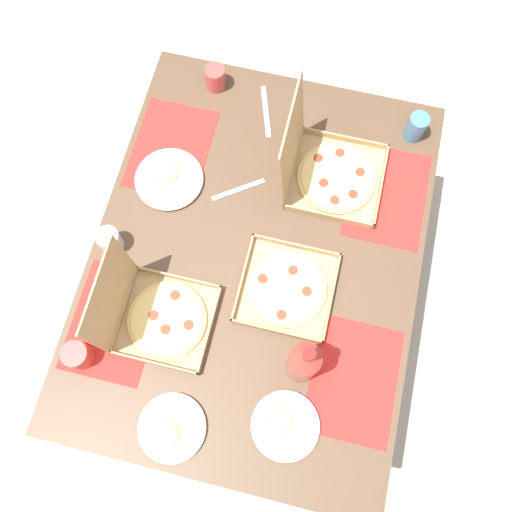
{
  "coord_description": "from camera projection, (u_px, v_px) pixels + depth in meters",
  "views": [
    {
      "loc": [
        -0.52,
        -0.13,
        2.42
      ],
      "look_at": [
        0.0,
        0.0,
        0.77
      ],
      "focal_mm": 37.4,
      "sensor_mm": 36.0,
      "label": 1
    }
  ],
  "objects": [
    {
      "name": "fork_by_far_right",
      "position": [
        238.0,
        190.0,
        1.8
      ],
      "size": [
        0.12,
        0.16,
        0.0
      ],
      "primitive_type": "cube",
      "rotation": [
        0.0,
        0.0,
        5.32
      ],
      "color": "#B7B7BC",
      "rests_on": "dining_table"
    },
    {
      "name": "plate_far_right",
      "position": [
        285.0,
        425.0,
        1.56
      ],
      "size": [
        0.2,
        0.2,
        0.03
      ],
      "color": "white",
      "rests_on": "dining_table"
    },
    {
      "name": "plate_near_left",
      "position": [
        169.0,
        179.0,
        1.81
      ],
      "size": [
        0.23,
        0.23,
        0.03
      ],
      "color": "white",
      "rests_on": "dining_table"
    },
    {
      "name": "cup_clear_left",
      "position": [
        416.0,
        127.0,
        1.82
      ],
      "size": [
        0.07,
        0.07,
        0.1
      ],
      "primitive_type": "cylinder",
      "color": "teal",
      "rests_on": "dining_table"
    },
    {
      "name": "placemat_near_left",
      "position": [
        354.0,
        380.0,
        1.61
      ],
      "size": [
        0.36,
        0.26,
        0.0
      ],
      "primitive_type": "cube",
      "color": "red",
      "rests_on": "dining_table"
    },
    {
      "name": "pizza_box_center",
      "position": [
        287.0,
        288.0,
        1.69
      ],
      "size": [
        0.29,
        0.29,
        0.04
      ],
      "color": "tan",
      "rests_on": "dining_table"
    },
    {
      "name": "pizza_box_corner_left",
      "position": [
        155.0,
        315.0,
        1.62
      ],
      "size": [
        0.28,
        0.29,
        0.32
      ],
      "color": "tan",
      "rests_on": "dining_table"
    },
    {
      "name": "plate_far_left",
      "position": [
        171.0,
        428.0,
        1.56
      ],
      "size": [
        0.2,
        0.2,
        0.03
      ],
      "color": "white",
      "rests_on": "dining_table"
    },
    {
      "name": "ground_plane",
      "position": [
        256.0,
        307.0,
        2.46
      ],
      "size": [
        6.0,
        6.0,
        0.0
      ],
      "primitive_type": "plane",
      "color": "beige"
    },
    {
      "name": "cup_spare",
      "position": [
        78.0,
        355.0,
        1.59
      ],
      "size": [
        0.08,
        0.08,
        0.09
      ],
      "primitive_type": "cylinder",
      "color": "#BF4742",
      "rests_on": "dining_table"
    },
    {
      "name": "placemat_far_right",
      "position": [
        171.0,
        148.0,
        1.86
      ],
      "size": [
        0.36,
        0.26,
        0.0
      ],
      "primitive_type": "cube",
      "color": "red",
      "rests_on": "dining_table"
    },
    {
      "name": "placemat_far_left",
      "position": [
        115.0,
        322.0,
        1.67
      ],
      "size": [
        0.36,
        0.26,
        0.0
      ],
      "primitive_type": "cube",
      "color": "red",
      "rests_on": "dining_table"
    },
    {
      "name": "pizza_box_edge_far",
      "position": [
        327.0,
        170.0,
        1.77
      ],
      "size": [
        0.31,
        0.34,
        0.34
      ],
      "color": "tan",
      "rests_on": "dining_table"
    },
    {
      "name": "soda_bottle",
      "position": [
        303.0,
        362.0,
        1.5
      ],
      "size": [
        0.09,
        0.09,
        0.32
      ],
      "color": "#B2382D",
      "rests_on": "dining_table"
    },
    {
      "name": "knife_by_far_left",
      "position": [
        266.0,
        112.0,
        1.9
      ],
      "size": [
        0.2,
        0.08,
        0.0
      ],
      "primitive_type": "cube",
      "rotation": [
        0.0,
        0.0,
        3.47
      ],
      "color": "#B7B7BC",
      "rests_on": "dining_table"
    },
    {
      "name": "placemat_near_right",
      "position": [
        387.0,
        195.0,
        1.8
      ],
      "size": [
        0.36,
        0.26,
        0.0
      ],
      "primitive_type": "cube",
      "color": "red",
      "rests_on": "dining_table"
    },
    {
      "name": "cup_red",
      "position": [
        110.0,
        241.0,
        1.7
      ],
      "size": [
        0.07,
        0.07,
        0.09
      ],
      "primitive_type": "cylinder",
      "color": "silver",
      "rests_on": "dining_table"
    },
    {
      "name": "cup_dark",
      "position": [
        215.0,
        78.0,
        1.89
      ],
      "size": [
        0.07,
        0.07,
        0.09
      ],
      "primitive_type": "cylinder",
      "color": "#BF4742",
      "rests_on": "dining_table"
    },
    {
      "name": "dining_table",
      "position": [
        256.0,
        266.0,
        1.84
      ],
      "size": [
        1.4,
        1.06,
        0.77
      ],
      "color": "#3F3328",
      "rests_on": "ground_plane"
    }
  ]
}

